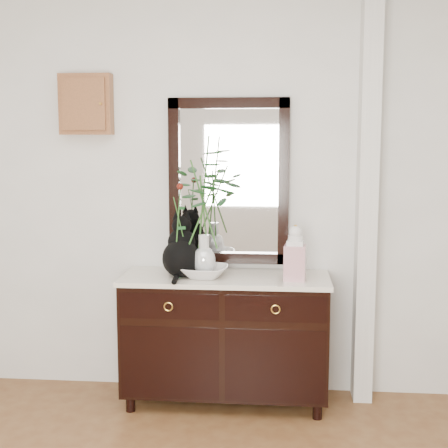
# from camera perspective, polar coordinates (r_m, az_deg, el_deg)

# --- Properties ---
(wall_back) EXTENTS (3.60, 0.04, 2.70)m
(wall_back) POSITION_cam_1_polar(r_m,az_deg,el_deg) (4.19, -0.92, 2.69)
(wall_back) COLOR silver
(wall_back) RESTS_ON ground
(pilaster) EXTENTS (0.12, 0.20, 2.70)m
(pilaster) POSITION_cam_1_polar(r_m,az_deg,el_deg) (4.12, 12.93, 2.41)
(pilaster) COLOR silver
(pilaster) RESTS_ON ground
(sideboard) EXTENTS (1.33, 0.52, 0.82)m
(sideboard) POSITION_cam_1_polar(r_m,az_deg,el_deg) (4.10, 0.13, -9.91)
(sideboard) COLOR black
(sideboard) RESTS_ON ground
(wall_mirror) EXTENTS (0.80, 0.06, 1.10)m
(wall_mirror) POSITION_cam_1_polar(r_m,az_deg,el_deg) (4.16, 0.43, 3.90)
(wall_mirror) COLOR black
(wall_mirror) RESTS_ON wall_back
(key_cabinet) EXTENTS (0.35, 0.10, 0.40)m
(key_cabinet) POSITION_cam_1_polar(r_m,az_deg,el_deg) (4.32, -12.49, 10.63)
(key_cabinet) COLOR brown
(key_cabinet) RESTS_ON wall_back
(cat) EXTENTS (0.30, 0.36, 0.39)m
(cat) POSITION_cam_1_polar(r_m,az_deg,el_deg) (3.98, -3.97, -2.02)
(cat) COLOR black
(cat) RESTS_ON sideboard
(lotus_bowl) EXTENTS (0.33, 0.33, 0.07)m
(lotus_bowl) POSITION_cam_1_polar(r_m,az_deg,el_deg) (3.96, -1.84, -4.38)
(lotus_bowl) COLOR silver
(lotus_bowl) RESTS_ON sideboard
(vase_branches) EXTENTS (0.43, 0.43, 0.88)m
(vase_branches) POSITION_cam_1_polar(r_m,az_deg,el_deg) (3.90, -1.86, 1.75)
(vase_branches) COLOR silver
(vase_branches) RESTS_ON lotus_bowl
(bud_vase_rose) EXTENTS (0.08, 0.08, 0.61)m
(bud_vase_rose) POSITION_cam_1_polar(r_m,az_deg,el_deg) (3.93, -4.21, -0.52)
(bud_vase_rose) COLOR #2E633A
(bud_vase_rose) RESTS_ON sideboard
(ginger_jar) EXTENTS (0.14, 0.14, 0.35)m
(ginger_jar) POSITION_cam_1_polar(r_m,az_deg,el_deg) (3.89, 6.52, -2.58)
(ginger_jar) COLOR white
(ginger_jar) RESTS_ON sideboard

